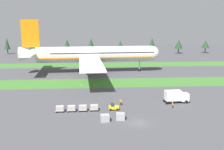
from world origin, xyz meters
TOP-DOWN VIEW (x-y plane):
  - ground_plane at (0.00, 0.00)m, footprint 400.00×400.00m
  - grass_strip_near at (0.00, 38.80)m, footprint 320.00×14.43m
  - grass_strip_far at (0.00, 79.65)m, footprint 320.00×14.43m
  - airliner at (-11.14, 59.12)m, footprint 62.53×77.11m
  - baggage_tug at (-5.11, 8.99)m, footprint 2.64×1.39m
  - cargo_dolly_lead at (-10.13, 8.82)m, footprint 2.25×1.57m
  - cargo_dolly_second at (-13.03, 8.72)m, footprint 2.25×1.57m
  - cargo_dolly_third at (-15.93, 8.62)m, footprint 2.25×1.57m
  - cargo_dolly_fourth at (-18.83, 8.52)m, footprint 2.25×1.57m
  - catering_truck at (13.05, 13.75)m, footprint 7.10×2.80m
  - ground_crew_marshaller at (10.72, 9.50)m, footprint 0.36×0.54m
  - ground_crew_loader at (-2.79, 12.65)m, footprint 0.49×0.36m
  - uld_container_0 at (-7.66, 1.57)m, footprint 2.16×1.81m
  - uld_container_1 at (-3.97, 2.37)m, footprint 2.10×1.73m
  - taxiway_marker_0 at (-14.90, 35.72)m, footprint 0.44×0.44m
  - taxiway_marker_1 at (-9.87, 34.43)m, footprint 0.44×0.44m
  - distant_tree_line at (0.14, 127.38)m, footprint 191.88×9.96m

SIDE VIEW (x-z plane):
  - ground_plane at x=0.00m, z-range 0.00..0.00m
  - grass_strip_near at x=0.00m, z-range 0.00..0.01m
  - grass_strip_far at x=0.00m, z-range 0.00..0.01m
  - taxiway_marker_0 at x=-14.90m, z-range 0.00..0.58m
  - taxiway_marker_1 at x=-9.87m, z-range 0.00..0.68m
  - uld_container_1 at x=-3.97m, z-range 0.00..1.57m
  - uld_container_0 at x=-7.66m, z-range 0.00..1.61m
  - baggage_tug at x=-5.11m, z-range -0.17..1.80m
  - cargo_dolly_lead at x=-10.13m, z-range 0.14..1.69m
  - cargo_dolly_second at x=-13.03m, z-range 0.14..1.69m
  - cargo_dolly_third at x=-15.93m, z-range 0.14..1.69m
  - cargo_dolly_fourth at x=-18.83m, z-range 0.14..1.69m
  - ground_crew_marshaller at x=10.72m, z-range 0.08..1.82m
  - ground_crew_loader at x=-2.79m, z-range 0.08..1.82m
  - catering_truck at x=13.05m, z-range 0.16..3.74m
  - distant_tree_line at x=0.14m, z-range 1.02..13.12m
  - airliner at x=-11.14m, z-range -3.33..20.25m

